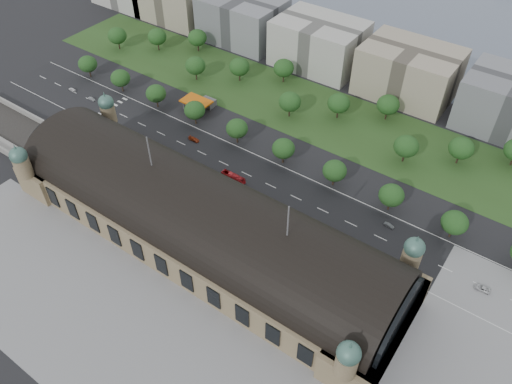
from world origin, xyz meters
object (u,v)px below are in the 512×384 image
Objects in this scene: traffic_car_3 at (194,139)px; traffic_car_0 at (72,89)px; parked_car_4 at (164,161)px; traffic_car_5 at (389,225)px; bus_mid at (298,219)px; traffic_car_4 at (239,187)px; parked_car_2 at (111,134)px; bus_east at (278,210)px; petrol_station at (203,102)px; traffic_car_1 at (92,99)px; parked_car_1 at (110,137)px; parked_car_3 at (147,158)px; parked_car_6 at (197,176)px; parked_car_0 at (113,141)px; traffic_car_6 at (482,288)px; traffic_car_2 at (158,151)px; bus_west at (233,177)px; parked_car_5 at (169,170)px.

traffic_car_0 is at bearing 90.90° from traffic_car_3.
traffic_car_5 is at bearing 82.27° from parked_car_4.
traffic_car_3 is at bearing 96.14° from traffic_car_0.
traffic_car_4 is at bearing 82.98° from bus_mid.
bus_east reaches higher than parked_car_2.
traffic_car_4 is (48.38, -35.60, -2.19)m from petrol_station.
traffic_car_1 is (-48.75, -26.88, -2.29)m from petrol_station.
traffic_car_3 is at bearing 79.71° from parked_car_2.
parked_car_1 is (45.17, -16.24, -0.05)m from traffic_car_0.
traffic_car_1 is 118.11m from bus_east.
parked_car_3 is at bearing 108.44° from traffic_car_5.
parked_car_6 is at bearing 96.83° from bus_east.
traffic_car_3 reaches higher than parked_car_0.
bus_mid is (91.90, 6.00, 1.01)m from parked_car_0.
traffic_car_6 reaches higher than traffic_car_5.
bus_east reaches higher than parked_car_3.
petrol_station is at bearing -179.23° from parked_car_6.
parked_car_6 is (30.47, -40.28, -2.26)m from petrol_station.
traffic_car_2 is 1.03× the size of parked_car_2.
parked_car_4 is at bearing 76.38° from parked_car_3.
parked_car_1 is 23.77m from parked_car_3.
traffic_car_0 is 0.41× the size of bus_west.
petrol_station is 46.71m from parked_car_1.
traffic_car_3 is 35.49m from parked_car_0.
bus_mid reaches higher than traffic_car_4.
traffic_car_4 reaches higher than parked_car_6.
traffic_car_1 is 62.39m from traffic_car_3.
parked_car_0 is 0.81× the size of parked_car_1.
parked_car_0 is 83.61m from bus_east.
parked_car_6 is (11.84, 3.90, -0.08)m from parked_car_5.
parked_car_2 reaches higher than parked_car_5.
traffic_car_4 is 0.87× the size of parked_car_1.
parked_car_3 is (54.47, -17.00, 0.04)m from traffic_car_1.
parked_car_0 is (-14.58, -44.28, -2.27)m from petrol_station.
bus_west is 0.91× the size of bus_east.
bus_mid reaches higher than traffic_car_1.
traffic_car_4 is at bearing 61.74° from parked_car_0.
bus_east reaches higher than traffic_car_1.
parked_car_4 reaches higher than parked_car_0.
parked_car_5 reaches higher than parked_car_0.
traffic_car_2 is (6.43, -38.12, -2.19)m from petrol_station.
parked_car_0 is at bearing -117.68° from traffic_car_1.
bus_west reaches higher than parked_car_1.
traffic_car_0 reaches higher than parked_car_3.
traffic_car_4 is 0.85× the size of traffic_car_6.
parked_car_1 is at bearing -112.73° from petrol_station.
traffic_car_1 is at bearing 83.12° from bus_mid.
parked_car_4 is at bearing -72.39° from petrol_station.
bus_east is at bearing 72.37° from parked_car_5.
traffic_car_6 is (36.73, -8.40, 0.09)m from traffic_car_5.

